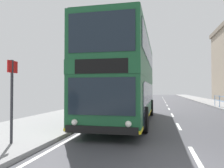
% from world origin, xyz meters
% --- Properties ---
extents(double_decker_bus_main, '(2.77, 10.41, 4.50)m').
position_xyz_m(double_decker_bus_main, '(-2.66, 8.46, 2.36)').
color(double_decker_bus_main, '#19512D').
rests_on(double_decker_bus_main, ground).
extents(bus_stop_sign_near, '(0.08, 0.44, 2.46)m').
position_xyz_m(bus_stop_sign_near, '(-5.18, 2.38, 1.67)').
color(bus_stop_sign_near, '#2D2D33').
rests_on(bus_stop_sign_near, ground).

